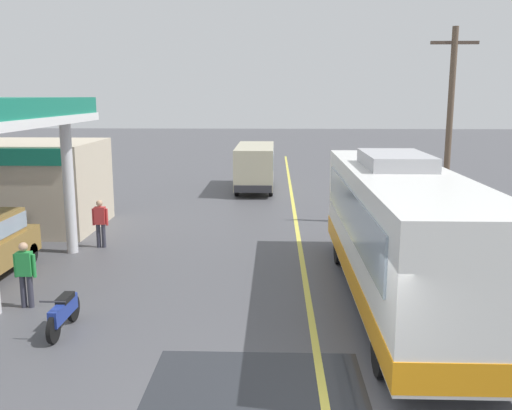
{
  "coord_description": "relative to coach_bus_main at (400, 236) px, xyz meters",
  "views": [
    {
      "loc": [
        -0.87,
        -8.29,
        5.18
      ],
      "look_at": [
        -1.5,
        10.0,
        1.6
      ],
      "focal_mm": 39.65,
      "sensor_mm": 36.0,
      "label": 1
    }
  ],
  "objects": [
    {
      "name": "ground",
      "position": [
        -2.26,
        14.51,
        -1.72
      ],
      "size": [
        120.0,
        120.0,
        0.0
      ],
      "primitive_type": "plane",
      "color": "#4C4C51"
    },
    {
      "name": "lane_divider_stripe",
      "position": [
        -2.26,
        9.51,
        -1.72
      ],
      "size": [
        0.16,
        50.0,
        0.01
      ],
      "primitive_type": "cube",
      "color": "#D8CC4C",
      "rests_on": "ground"
    },
    {
      "name": "wet_puddle_patch",
      "position": [
        -3.45,
        -4.78,
        -1.72
      ],
      "size": [
        3.95,
        3.5,
        0.01
      ],
      "primitive_type": "cube",
      "color": "#26282D",
      "rests_on": "ground"
    },
    {
      "name": "coach_bus_main",
      "position": [
        0.0,
        0.0,
        0.0
      ],
      "size": [
        2.6,
        11.04,
        3.69
      ],
      "color": "white",
      "rests_on": "ground"
    },
    {
      "name": "minibus_opposing_lane",
      "position": [
        -4.25,
        17.14,
        -0.25
      ],
      "size": [
        2.04,
        6.13,
        2.44
      ],
      "color": "#BFB799",
      "rests_on": "ground"
    },
    {
      "name": "motorcycle_parked_forecourt",
      "position": [
        -7.81,
        -2.11,
        -1.28
      ],
      "size": [
        0.55,
        1.8,
        0.92
      ],
      "color": "black",
      "rests_on": "ground"
    },
    {
      "name": "pedestrian_near_pump",
      "position": [
        -9.25,
        -0.72,
        -0.79
      ],
      "size": [
        0.55,
        0.22,
        1.66
      ],
      "color": "#33333F",
      "rests_on": "ground"
    },
    {
      "name": "pedestrian_by_shop",
      "position": [
        -9.12,
        4.9,
        -0.79
      ],
      "size": [
        0.55,
        0.22,
        1.66
      ],
      "color": "#33333F",
      "rests_on": "ground"
    },
    {
      "name": "utility_pole_roadside",
      "position": [
        3.61,
        8.55,
        2.32
      ],
      "size": [
        1.8,
        0.24,
        7.71
      ],
      "color": "brown",
      "rests_on": "ground"
    }
  ]
}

